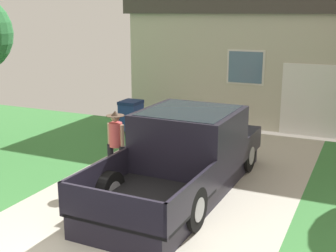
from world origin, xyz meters
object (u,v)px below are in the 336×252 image
pickup_truck (188,154)px  person_with_hat (116,141)px  house_with_garage (292,51)px  wheeled_trash_bin (131,115)px  handbag (114,177)px

pickup_truck → person_with_hat: bearing=-168.6°
house_with_garage → wheeled_trash_bin: size_ratio=10.36×
pickup_truck → person_with_hat: pickup_truck is taller
handbag → house_with_garage: size_ratio=0.04×
person_with_hat → handbag: (0.03, -0.20, -0.78)m
pickup_truck → house_with_garage: size_ratio=0.52×
pickup_truck → handbag: (-1.61, -0.50, -0.62)m
handbag → wheeled_trash_bin: bearing=114.2°
person_with_hat → handbag: person_with_hat is taller
pickup_truck → house_with_garage: bearing=87.1°
pickup_truck → house_with_garage: 8.95m
pickup_truck → handbag: pickup_truck is taller
pickup_truck → house_with_garage: house_with_garage is taller
pickup_truck → handbag: 1.80m
house_with_garage → wheeled_trash_bin: house_with_garage is taller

